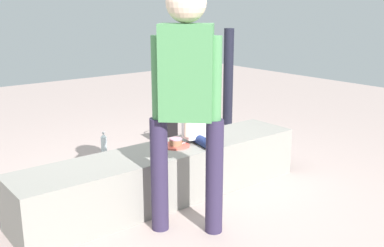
{
  "coord_description": "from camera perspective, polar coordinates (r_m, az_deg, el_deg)",
  "views": [
    {
      "loc": [
        -1.92,
        -2.72,
        1.49
      ],
      "look_at": [
        0.05,
        -0.26,
        0.66
      ],
      "focal_mm": 42.05,
      "sensor_mm": 36.0,
      "label": 1
    }
  ],
  "objects": [
    {
      "name": "child_seated",
      "position": [
        3.61,
        0.8,
        0.86
      ],
      "size": [
        0.28,
        0.34,
        0.48
      ],
      "color": "navy",
      "rests_on": "concrete_ledge"
    },
    {
      "name": "party_cup_red",
      "position": [
        3.92,
        -17.99,
        -7.6
      ],
      "size": [
        0.09,
        0.09,
        0.09
      ],
      "primitive_type": "cylinder",
      "color": "red",
      "rests_on": "ground_plane"
    },
    {
      "name": "water_bottle_near_gift",
      "position": [
        3.99,
        -8.31,
        -5.76
      ],
      "size": [
        0.06,
        0.06,
        0.22
      ],
      "color": "silver",
      "rests_on": "ground_plane"
    },
    {
      "name": "handbag_brown_canvas",
      "position": [
        3.84,
        -12.67,
        -6.8
      ],
      "size": [
        0.31,
        0.12,
        0.3
      ],
      "color": "brown",
      "rests_on": "ground_plane"
    },
    {
      "name": "handbag_black_leather",
      "position": [
        5.1,
        -3.47,
        -0.78
      ],
      "size": [
        0.28,
        0.12,
        0.33
      ],
      "color": "black",
      "rests_on": "ground_plane"
    },
    {
      "name": "ground_plane",
      "position": [
        3.65,
        -3.13,
        -9.33
      ],
      "size": [
        12.0,
        12.0,
        0.0
      ],
      "primitive_type": "plane",
      "color": "#AC9690"
    },
    {
      "name": "gift_bag",
      "position": [
        4.58,
        0.61,
        -1.99
      ],
      "size": [
        0.26,
        0.1,
        0.38
      ],
      "color": "#B259BF",
      "rests_on": "ground_plane"
    },
    {
      "name": "water_bottle_far_side",
      "position": [
        4.7,
        -11.11,
        -2.57
      ],
      "size": [
        0.06,
        0.06,
        0.24
      ],
      "color": "silver",
      "rests_on": "ground_plane"
    },
    {
      "name": "concrete_ledge",
      "position": [
        3.57,
        -3.17,
        -6.34
      ],
      "size": [
        2.42,
        0.49,
        0.41
      ],
      "primitive_type": "cube",
      "color": "gray",
      "rests_on": "ground_plane"
    },
    {
      "name": "cake_plate",
      "position": [
        3.55,
        -2.07,
        -2.58
      ],
      "size": [
        0.22,
        0.22,
        0.07
      ],
      "color": "#E0594C",
      "rests_on": "concrete_ledge"
    },
    {
      "name": "railing_post",
      "position": [
        5.08,
        4.56,
        3.29
      ],
      "size": [
        0.36,
        0.36,
        1.25
      ],
      "color": "black",
      "rests_on": "ground_plane"
    },
    {
      "name": "adult_standing",
      "position": [
        2.84,
        -0.72,
        4.49
      ],
      "size": [
        0.38,
        0.38,
        1.63
      ],
      "color": "#2D2441",
      "rests_on": "ground_plane"
    },
    {
      "name": "cake_box_white",
      "position": [
        4.17,
        -4.32,
        -5.28
      ],
      "size": [
        0.41,
        0.38,
        0.12
      ],
      "primitive_type": "cube",
      "rotation": [
        0.0,
        0.0,
        -0.4
      ],
      "color": "white",
      "rests_on": "ground_plane"
    }
  ]
}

